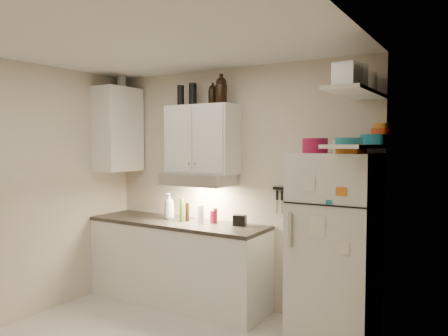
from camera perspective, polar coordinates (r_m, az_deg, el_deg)
The scene contains 35 objects.
ceiling at distance 3.66m, azimuth -11.23°, elevation 16.22°, with size 3.20×3.00×0.02m, color silver.
back_wall at distance 4.81m, azimuth 1.27°, elevation -2.53°, with size 3.20×0.02×2.60m, color beige.
left_wall at distance 4.83m, azimuth -25.24°, elevation -2.82°, with size 0.02×3.00×2.60m, color beige.
right_wall at distance 2.79m, azimuth 14.41°, elevation -6.89°, with size 0.02×3.00×2.60m, color beige.
base_cabinet at distance 5.02m, azimuth -6.14°, elevation -12.30°, with size 2.10×0.60×0.88m, color white.
countertop at distance 4.92m, azimuth -6.18°, elevation -7.13°, with size 2.10×0.62×0.04m, color #2E2B27.
upper_cabinet at distance 4.80m, azimuth -2.89°, elevation 3.73°, with size 0.80×0.33×0.75m, color white.
side_cabinet at distance 5.43m, azimuth -13.68°, elevation 4.91°, with size 0.33×0.55×1.00m, color white.
range_hood at distance 4.76m, azimuth -3.31°, elevation -1.51°, with size 0.76×0.46×0.12m, color silver.
fridge at distance 4.07m, azimuth 14.29°, elevation -10.14°, with size 0.70×0.68×1.70m, color silver.
shelf_hi at distance 3.79m, azimuth 16.89°, elevation 9.39°, with size 0.30×0.95×0.03m, color white.
shelf_lo at distance 3.77m, azimuth 16.78°, elevation 2.73°, with size 0.30×0.95×0.03m, color white.
knife_strip at distance 4.47m, azimuth 8.88°, elevation -2.75°, with size 0.42×0.02×0.03m, color black.
dutch_oven at distance 3.94m, azimuth 11.80°, elevation 2.89°, with size 0.22×0.22×0.13m, color #9C123C.
book_stack at distance 3.76m, azimuth 16.32°, elevation 2.40°, with size 0.18×0.22×0.08m, color orange.
spice_jar at distance 3.90m, azimuth 14.47°, elevation 2.70°, with size 0.07×0.07×0.11m, color silver.
stock_pot at distance 4.08m, azimuth 17.63°, elevation 10.42°, with size 0.25×0.25×0.18m, color silver.
tin_a at distance 3.72m, azimuth 16.68°, elevation 11.26°, with size 0.19×0.17×0.19m, color #AAAAAD.
tin_b at distance 3.49m, azimuth 15.79°, elevation 11.66°, with size 0.18×0.18×0.18m, color #AAAAAD.
bowl_teal at distance 4.12m, azimuth 18.84°, elevation 3.57°, with size 0.23×0.23×0.09m, color teal.
bowl_orange at distance 4.20m, azimuth 19.87°, elevation 4.52°, with size 0.18×0.18×0.05m, color red.
bowl_yellow at distance 4.21m, azimuth 19.89°, elevation 5.20°, with size 0.14×0.14×0.05m, color orange.
plates at distance 3.83m, azimuth 16.01°, elevation 3.40°, with size 0.23×0.23×0.06m, color teal.
growler_a at distance 4.83m, azimuth -1.49°, elevation 9.54°, with size 0.10×0.10×0.23m, color black, non-canonical shape.
growler_b at distance 4.67m, azimuth -0.36°, elevation 10.13°, with size 0.12×0.12×0.29m, color black, non-canonical shape.
thermos_a at distance 4.95m, azimuth -4.09°, elevation 9.53°, with size 0.09×0.09×0.25m, color black.
thermos_b at distance 4.93m, azimuth -5.68°, elevation 9.38°, with size 0.08×0.08×0.23m, color black.
side_jar at distance 5.60m, azimuth -13.23°, elevation 10.78°, with size 0.11×0.11×0.15m, color silver.
soap_bottle at distance 5.02m, azimuth -7.18°, elevation -4.75°, with size 0.13×0.13×0.33m, color white.
pepper_mill at distance 4.75m, azimuth -1.18°, elevation -6.23°, with size 0.05×0.05×0.16m, color maroon.
oil_bottle at distance 4.86m, azimuth -5.54°, elevation -5.46°, with size 0.05×0.05×0.26m, color #435816.
vinegar_bottle at distance 4.86m, azimuth -4.81°, elevation -5.76°, with size 0.04×0.04×0.21m, color black.
clear_bottle at distance 4.75m, azimuth -3.07°, elevation -6.00°, with size 0.07×0.07×0.20m, color silver.
red_jar at distance 4.75m, azimuth -1.44°, elevation -6.40°, with size 0.07×0.07×0.14m, color #9C123C.
caddy at distance 4.61m, azimuth 2.07°, elevation -6.85°, with size 0.13×0.09×0.11m, color black.
Camera 1 is at (2.41, -2.62, 1.79)m, focal length 35.00 mm.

